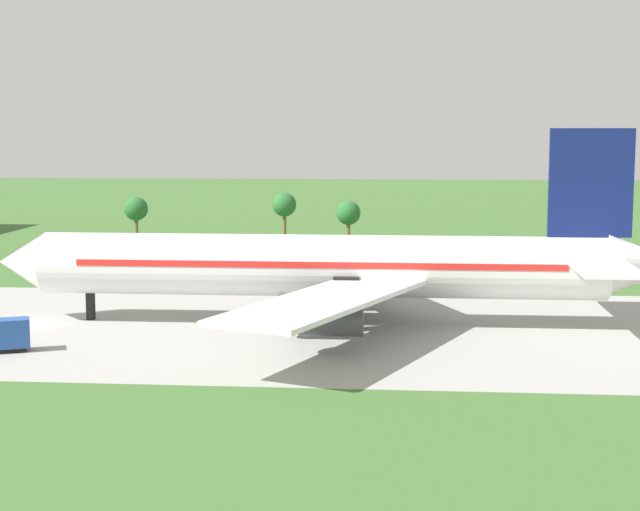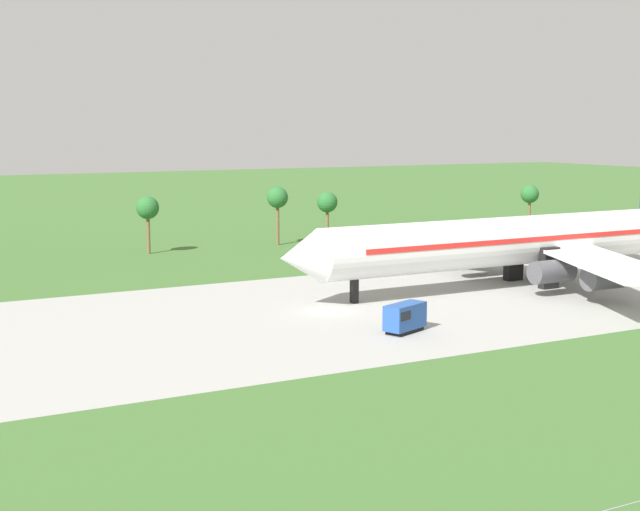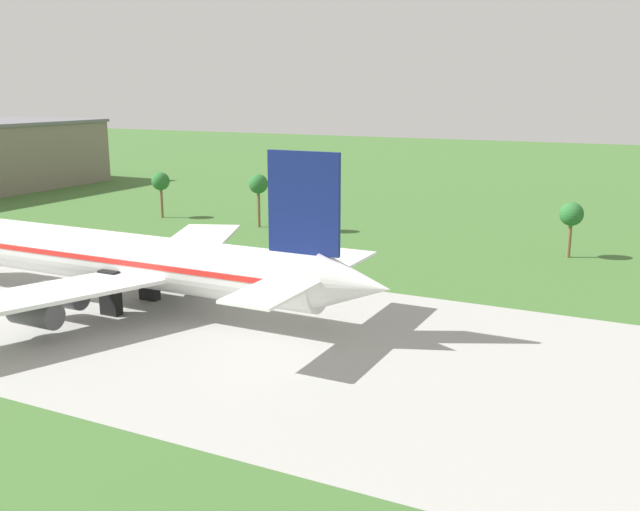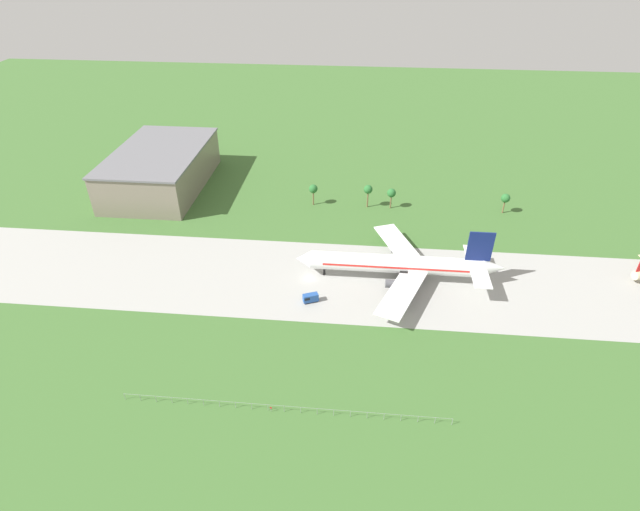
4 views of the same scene
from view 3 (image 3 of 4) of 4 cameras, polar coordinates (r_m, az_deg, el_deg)
The scene contains 2 objects.
jet_airliner at distance 86.81m, azimuth -15.58°, elevation -0.26°, with size 68.04×55.58×19.25m.
palm_tree_row at distance 127.53m, azimuth -0.90°, elevation 5.04°, with size 81.51×3.60×9.91m.
Camera 3 is at (86.78, -59.73, 25.24)m, focal length 40.00 mm.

